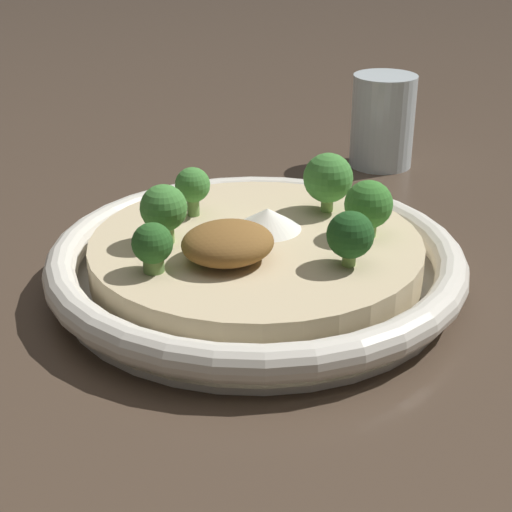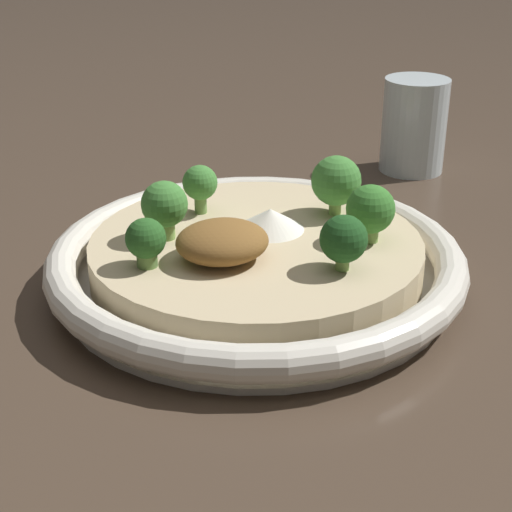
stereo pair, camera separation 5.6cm
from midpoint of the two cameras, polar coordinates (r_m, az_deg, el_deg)
ground_plane at (r=0.57m, az=2.81°, el=-2.15°), size 6.00×6.00×0.00m
risotto_bowl at (r=0.56m, az=2.85°, el=-0.42°), size 0.30×0.30×0.04m
cheese_sprinkle at (r=0.57m, az=3.87°, el=2.63°), size 0.05×0.05×0.02m
crispy_onion_garnish at (r=0.52m, az=0.61°, el=0.98°), size 0.06×0.06×0.03m
broccoli_back_right at (r=0.59m, az=8.56°, el=5.34°), size 0.04×0.04×0.05m
broccoli_left at (r=0.55m, az=-3.77°, el=3.59°), size 0.03×0.03×0.04m
broccoli_front_left at (r=0.51m, az=-4.91°, el=1.06°), size 0.03×0.03×0.03m
broccoli_back_left at (r=0.59m, az=-1.39°, el=5.20°), size 0.03×0.03×0.04m
broccoli_front at (r=0.51m, az=9.55°, el=1.11°), size 0.03×0.03×0.04m
broccoli_front_right at (r=0.55m, az=11.22°, el=3.21°), size 0.03×0.03×0.04m
drinking_glass at (r=0.81m, az=13.40°, el=9.20°), size 0.06×0.06×0.09m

